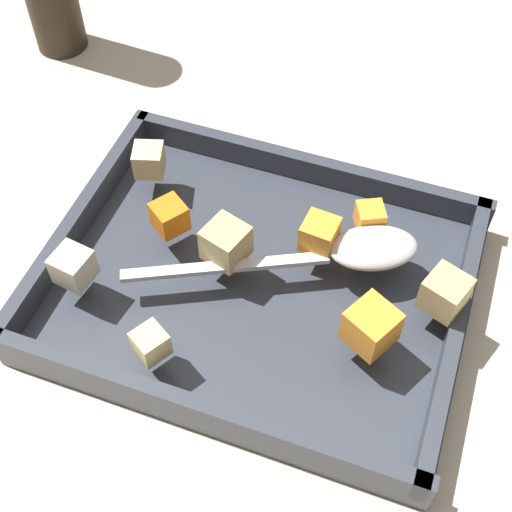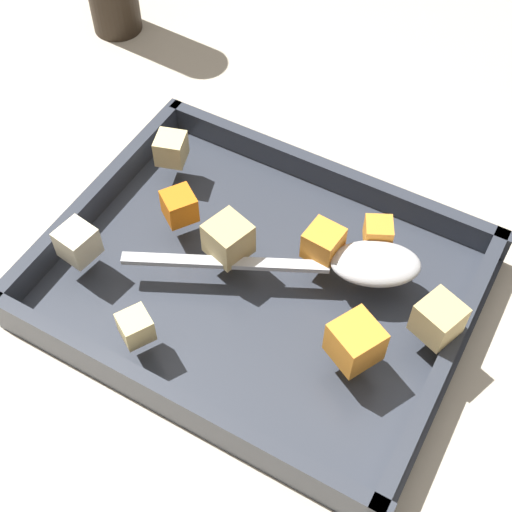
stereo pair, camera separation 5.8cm
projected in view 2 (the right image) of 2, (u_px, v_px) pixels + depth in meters
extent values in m
plane|color=#BCB29E|center=(267.00, 283.00, 0.62)|extent=(4.00, 4.00, 0.00)
cube|color=#333842|center=(256.00, 287.00, 0.61)|extent=(0.35, 0.28, 0.01)
cube|color=#333842|center=(325.00, 173.00, 0.67)|extent=(0.35, 0.01, 0.03)
cube|color=#333842|center=(169.00, 398.00, 0.53)|extent=(0.35, 0.01, 0.03)
cube|color=#333842|center=(445.00, 360.00, 0.55)|extent=(0.01, 0.28, 0.03)
cube|color=#333842|center=(96.00, 199.00, 0.65)|extent=(0.01, 0.28, 0.03)
cube|color=orange|center=(378.00, 233.00, 0.59)|extent=(0.03, 0.03, 0.02)
cube|color=orange|center=(182.00, 202.00, 0.61)|extent=(0.04, 0.04, 0.03)
cube|color=orange|center=(323.00, 243.00, 0.58)|extent=(0.03, 0.03, 0.03)
cube|color=orange|center=(355.00, 342.00, 0.52)|extent=(0.05, 0.05, 0.03)
cube|color=beige|center=(78.00, 243.00, 0.58)|extent=(0.03, 0.03, 0.03)
cube|color=tan|center=(437.00, 322.00, 0.53)|extent=(0.04, 0.04, 0.03)
cube|color=#E0CC89|center=(136.00, 327.00, 0.54)|extent=(0.03, 0.03, 0.02)
cube|color=tan|center=(228.00, 239.00, 0.58)|extent=(0.04, 0.04, 0.03)
cube|color=#E0CC89|center=(171.00, 149.00, 0.65)|extent=(0.03, 0.03, 0.03)
ellipsoid|color=silver|center=(376.00, 264.00, 0.57)|extent=(0.09, 0.07, 0.02)
cube|color=silver|center=(225.00, 263.00, 0.58)|extent=(0.16, 0.09, 0.01)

